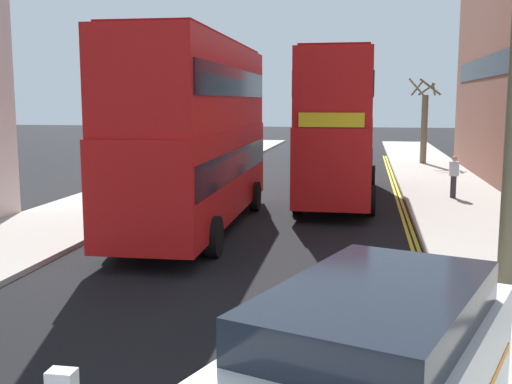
# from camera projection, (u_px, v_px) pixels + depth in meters

# --- Properties ---
(sidewalk_right) EXTENTS (4.00, 80.00, 0.14)m
(sidewalk_right) POSITION_uv_depth(u_px,v_px,m) (485.00, 231.00, 18.45)
(sidewalk_right) COLOR #ADA89E
(sidewalk_right) RESTS_ON ground
(sidewalk_left) EXTENTS (4.00, 80.00, 0.14)m
(sidewalk_left) POSITION_uv_depth(u_px,v_px,m) (73.00, 217.00, 20.66)
(sidewalk_left) COLOR #ADA89E
(sidewalk_left) RESTS_ON ground
(kerb_line_outer) EXTENTS (0.10, 56.00, 0.01)m
(kerb_line_outer) POSITION_uv_depth(u_px,v_px,m) (417.00, 246.00, 16.87)
(kerb_line_outer) COLOR yellow
(kerb_line_outer) RESTS_ON ground
(kerb_line_inner) EXTENTS (0.10, 56.00, 0.01)m
(kerb_line_inner) POSITION_uv_depth(u_px,v_px,m) (411.00, 245.00, 16.90)
(kerb_line_inner) COLOR yellow
(kerb_line_inner) RESTS_ON ground
(double_decker_bus_away) EXTENTS (2.96, 10.85, 5.64)m
(double_decker_bus_away) POSITION_uv_depth(u_px,v_px,m) (197.00, 129.00, 18.68)
(double_decker_bus_away) COLOR red
(double_decker_bus_away) RESTS_ON ground
(double_decker_bus_oncoming) EXTENTS (2.89, 10.84, 5.64)m
(double_decker_bus_oncoming) POSITION_uv_depth(u_px,v_px,m) (340.00, 123.00, 24.28)
(double_decker_bus_oncoming) COLOR red
(double_decker_bus_oncoming) RESTS_ON ground
(pedestrian_far) EXTENTS (0.34, 0.22, 1.62)m
(pedestrian_far) POSITION_uv_depth(u_px,v_px,m) (454.00, 176.00, 24.18)
(pedestrian_far) COLOR #2D2D38
(pedestrian_far) RESTS_ON sidewalk_right
(street_tree_near) EXTENTS (1.87, 1.86, 5.06)m
(street_tree_near) POSITION_uv_depth(u_px,v_px,m) (424.00, 123.00, 37.36)
(street_tree_near) COLOR #6B6047
(street_tree_near) RESTS_ON sidewalk_right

